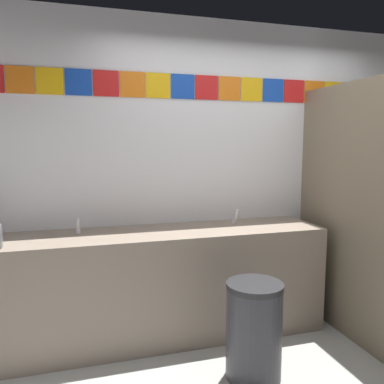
# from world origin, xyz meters

# --- Properties ---
(wall_back) EXTENTS (4.31, 0.09, 2.67)m
(wall_back) POSITION_xyz_m (0.00, 1.44, 1.34)
(wall_back) COLOR silver
(wall_back) RESTS_ON ground_plane
(vanity_counter) EXTENTS (2.65, 0.60, 0.89)m
(vanity_counter) POSITION_xyz_m (-0.78, 1.10, 0.45)
(vanity_counter) COLOR gray
(vanity_counter) RESTS_ON ground_plane
(faucet_left) EXTENTS (0.04, 0.10, 0.14)m
(faucet_left) POSITION_xyz_m (-1.44, 1.19, 0.94)
(faucet_left) COLOR silver
(faucet_left) RESTS_ON vanity_counter
(faucet_right) EXTENTS (0.04, 0.10, 0.14)m
(faucet_right) POSITION_xyz_m (-0.12, 1.19, 0.94)
(faucet_right) COLOR silver
(faucet_right) RESTS_ON vanity_counter
(toilet) EXTENTS (0.39, 0.49, 0.74)m
(toilet) POSITION_xyz_m (1.13, 0.98, 0.30)
(toilet) COLOR white
(toilet) RESTS_ON ground_plane
(trash_bin) EXTENTS (0.38, 0.38, 0.67)m
(trash_bin) POSITION_xyz_m (-0.32, 0.37, 0.34)
(trash_bin) COLOR #333338
(trash_bin) RESTS_ON ground_plane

